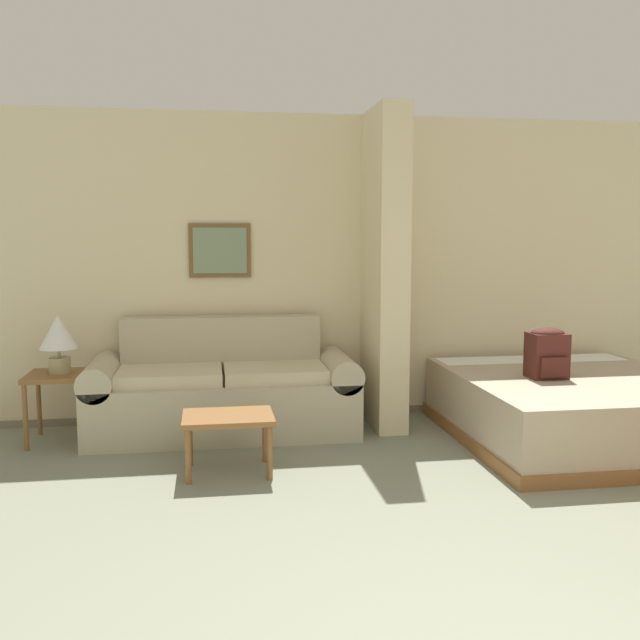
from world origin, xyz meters
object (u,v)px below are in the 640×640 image
Objects in this scene: couch at (223,392)px; bed at (573,407)px; coffee_table at (228,423)px; backpack at (547,352)px; table_lamp at (58,336)px.

couch reaches higher than bed.
couch is 0.99m from coffee_table.
table_lamp is at bearing 170.53° from backpack.
bed is at bearing 9.57° from backpack.
backpack is at bearing 7.63° from coffee_table.
table_lamp reaches higher than coffee_table.
coffee_table is 2.46m from backpack.
bed is (3.91, -0.57, -0.56)m from table_lamp.
bed is at bearing 7.81° from coffee_table.
backpack reaches higher than coffee_table.
couch is 4.74× the size of table_lamp.
backpack is (-0.25, -0.04, 0.45)m from bed.
couch is 5.55× the size of backpack.
table_lamp is at bearing 143.20° from coffee_table.
couch is 3.55× the size of coffee_table.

